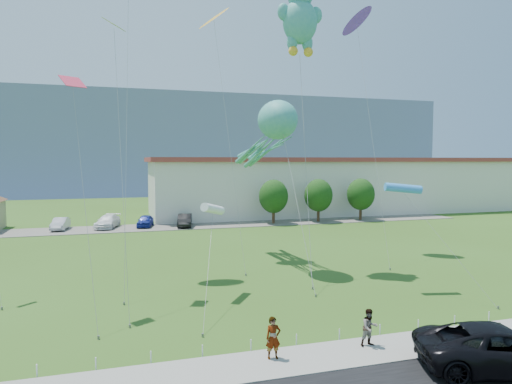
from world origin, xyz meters
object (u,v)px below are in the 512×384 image
teddy_bear_kite (300,16)px  warehouse (351,184)px  octopus_kite (271,133)px  suv (501,349)px  pedestrian_left (273,338)px  parked_car_black (185,220)px  parked_car_blue (145,221)px  pedestrian_right (370,327)px  parked_car_silver (60,224)px  parked_car_white (108,222)px

teddy_bear_kite → warehouse: bearing=56.0°
octopus_kite → teddy_bear_kite: (1.90, -0.77, 8.29)m
suv → pedestrian_left: pedestrian_left is taller
parked_car_black → suv: bearing=-71.0°
pedestrian_left → parked_car_blue: size_ratio=0.41×
pedestrian_right → teddy_bear_kite: size_ratio=0.08×
parked_car_silver → octopus_kite: size_ratio=0.28×
warehouse → pedestrian_left: bearing=-121.5°
suv → parked_car_blue: suv is taller
warehouse → octopus_kite: 39.20m
parked_car_silver → teddy_bear_kite: bearing=-44.9°
pedestrian_right → parked_car_silver: pedestrian_right is taller
warehouse → parked_car_black: size_ratio=13.66×
octopus_kite → parked_car_black: bearing=99.2°
parked_car_silver → parked_car_black: size_ratio=0.90×
pedestrian_right → teddy_bear_kite: 22.78m
pedestrian_right → parked_car_black: bearing=92.4°
octopus_kite → parked_car_white: bearing=117.8°
octopus_kite → parked_car_blue: bearing=109.3°
parked_car_silver → parked_car_white: parked_car_white is taller
parked_car_blue → octopus_kite: 25.65m
parked_car_black → pedestrian_right: bearing=-75.6°
suv → parked_car_blue: (-10.59, 41.39, -0.16)m
warehouse → parked_car_black: 28.66m
octopus_kite → teddy_bear_kite: bearing=-22.1°
pedestrian_right → octopus_kite: 17.85m
suv → pedestrian_right: bearing=65.3°
suv → pedestrian_right: 4.81m
pedestrian_right → parked_car_blue: (-7.09, 38.08, -0.14)m
pedestrian_right → octopus_kite: octopus_kite is taller
pedestrian_left → octopus_kite: 18.51m
parked_car_white → warehouse: bearing=28.1°
suv → parked_car_blue: 42.72m
pedestrian_left → teddy_bear_kite: bearing=66.7°
warehouse → parked_car_white: warehouse is taller
suv → pedestrian_right: suv is taller
parked_car_blue → teddy_bear_kite: size_ratio=0.19×
parked_car_silver → parked_car_black: (13.69, -1.49, 0.07)m
parked_car_black → teddy_bear_kite: bearing=-66.1°
parked_car_white → octopus_kite: 27.48m
pedestrian_right → parked_car_white: bearing=104.7°
warehouse → parked_car_white: bearing=-167.3°
parked_car_white → parked_car_black: size_ratio=1.11×
parked_car_silver → warehouse: bearing=17.5°
suv → parked_car_silver: 46.14m
pedestrian_right → parked_car_white: size_ratio=0.31×
warehouse → parked_car_white: (-35.47, -8.01, -3.34)m
warehouse → parked_car_blue: warehouse is taller
suv → octopus_kite: 20.92m
warehouse → pedestrian_right: size_ratio=39.28×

